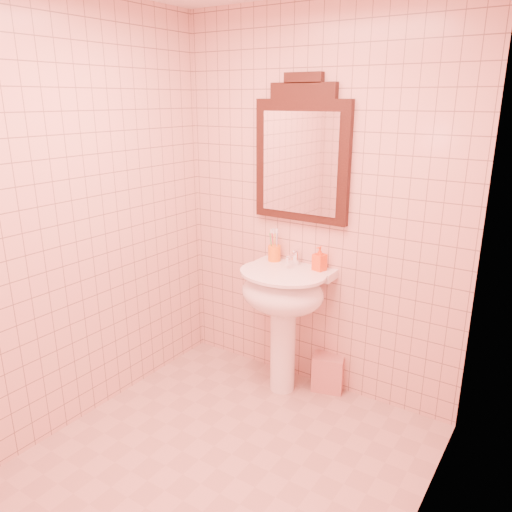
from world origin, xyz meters
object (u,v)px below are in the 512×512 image
Objects in this scene: mirror at (302,155)px; toothbrush_cup at (274,253)px; soap_dispenser at (320,258)px; towel at (328,373)px; pedestal_sink at (283,300)px.

toothbrush_cup is (-0.16, -0.05, -0.67)m from mirror.
toothbrush_cup is 1.24× the size of soap_dispenser.
towel is (0.43, 0.01, -0.79)m from toothbrush_cup.
toothbrush_cup is at bearing -164.52° from mirror.
soap_dispenser is 0.82m from towel.
towel is at bearing -6.90° from mirror.
towel is at bearing 1.75° from toothbrush_cup.
soap_dispenser is at bearing 39.42° from pedestal_sink.
soap_dispenser reaches higher than towel.
mirror reaches higher than toothbrush_cup.
mirror is 3.63× the size of towel.
mirror reaches higher than towel.
pedestal_sink is 0.37m from soap_dispenser.
mirror is at bearing 173.10° from towel.
pedestal_sink is 3.43× the size of towel.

